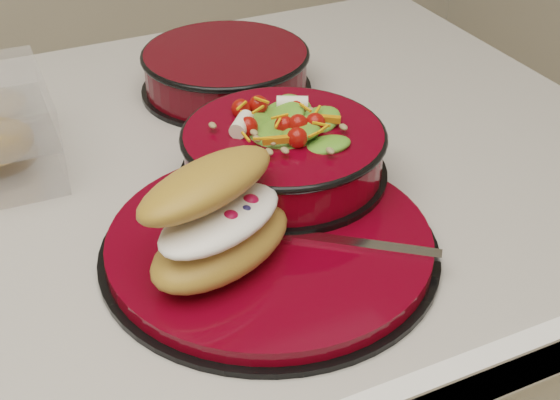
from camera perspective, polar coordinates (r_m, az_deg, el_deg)
name	(u,v)px	position (r m, az deg, el deg)	size (l,w,h in m)	color
dinner_plate	(271,244)	(0.70, -0.69, -3.24)	(0.31, 0.31, 0.02)	black
salad_bowl	(283,146)	(0.76, 0.25, 3.97)	(0.21, 0.21, 0.09)	black
croissant	(218,218)	(0.65, -4.58, -1.34)	(0.16, 0.15, 0.09)	#B47F37
fork	(335,241)	(0.69, 4.05, -2.98)	(0.15, 0.12, 0.00)	silver
extra_bowl	(226,69)	(0.98, -3.98, 9.52)	(0.21, 0.21, 0.05)	black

